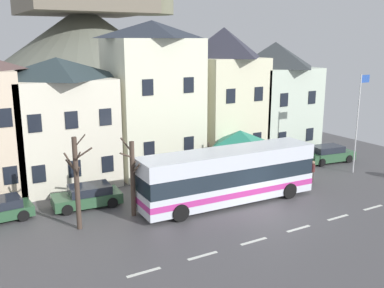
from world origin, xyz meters
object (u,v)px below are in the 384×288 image
at_px(parked_car_02, 328,154).
at_px(bare_tree_00, 133,177).
at_px(hilltop_castle, 86,59).
at_px(townhouse_01, 60,122).
at_px(townhouse_02, 153,98).
at_px(townhouse_04, 273,97).
at_px(townhouse_03, 223,94).
at_px(bare_tree_02, 77,181).
at_px(public_bench, 245,160).
at_px(transit_bus, 228,177).
at_px(pedestrian_01, 313,170).
at_px(parked_car_00, 88,196).
at_px(parked_car_01, 267,161).
at_px(flagpole, 358,117).
at_px(pedestrian_00, 304,174).
at_px(bus_shelter, 240,138).

distance_m(parked_car_02, bare_tree_00, 18.49).
bearing_deg(hilltop_castle, townhouse_01, -111.32).
bearing_deg(townhouse_02, townhouse_04, 2.76).
xyz_separation_m(townhouse_03, bare_tree_02, (-14.77, -8.35, -2.75)).
height_order(townhouse_03, townhouse_04, townhouse_03).
height_order(parked_car_02, public_bench, parked_car_02).
bearing_deg(parked_car_02, transit_bus, -157.12).
xyz_separation_m(townhouse_03, pedestrian_01, (1.64, -8.91, -4.46)).
distance_m(townhouse_01, bare_tree_02, 8.61).
xyz_separation_m(transit_bus, parked_car_00, (-7.67, 3.75, -1.04)).
xyz_separation_m(pedestrian_01, bare_tree_00, (-13.22, 0.77, 1.37)).
bearing_deg(townhouse_02, parked_car_01, -28.54).
xyz_separation_m(townhouse_02, hilltop_castle, (2.24, 23.77, 1.86)).
height_order(parked_car_02, flagpole, flagpole).
bearing_deg(parked_car_02, pedestrian_00, -143.92).
bearing_deg(parked_car_02, parked_car_01, 176.60).
xyz_separation_m(townhouse_02, bus_shelter, (4.66, -4.66, -2.69)).
xyz_separation_m(parked_car_01, bare_tree_02, (-15.85, -3.73, 2.00)).
bearing_deg(hilltop_castle, transit_bus, -92.45).
height_order(parked_car_00, parked_car_01, parked_car_01).
bearing_deg(townhouse_03, townhouse_04, 1.40).
relative_size(townhouse_03, townhouse_04, 1.12).
bearing_deg(transit_bus, parked_car_02, 17.78).
xyz_separation_m(pedestrian_00, flagpole, (5.35, 0.19, 3.48)).
bearing_deg(bare_tree_02, bare_tree_00, 3.71).
relative_size(parked_car_00, parked_car_02, 0.95).
xyz_separation_m(bare_tree_00, bare_tree_02, (-3.20, -0.21, 0.35)).
bearing_deg(hilltop_castle, pedestrian_01, -79.48).
height_order(parked_car_02, bare_tree_02, bare_tree_02).
relative_size(townhouse_04, parked_car_00, 2.33).
bearing_deg(townhouse_04, flagpole, -86.10).
height_order(townhouse_03, bare_tree_00, townhouse_03).
height_order(townhouse_01, flagpole, townhouse_01).
relative_size(townhouse_01, townhouse_04, 0.90).
relative_size(townhouse_02, bare_tree_00, 2.50).
height_order(pedestrian_00, bare_tree_00, bare_tree_00).
xyz_separation_m(flagpole, bare_tree_00, (-17.74, 0.57, -1.97)).
relative_size(pedestrian_00, flagpole, 0.20).
bearing_deg(pedestrian_00, public_bench, 96.57).
xyz_separation_m(townhouse_03, bare_tree_00, (-11.58, -8.14, -3.09)).
bearing_deg(pedestrian_01, bus_shelter, 133.26).
bearing_deg(bare_tree_02, townhouse_03, 29.48).
bearing_deg(pedestrian_01, hilltop_castle, 100.52).
xyz_separation_m(townhouse_04, parked_car_01, (-4.49, -4.75, -4.16)).
bearing_deg(townhouse_03, flagpole, -54.72).
bearing_deg(flagpole, townhouse_03, 125.28).
height_order(townhouse_01, public_bench, townhouse_01).
distance_m(bare_tree_00, bare_tree_02, 3.22).
distance_m(public_bench, bare_tree_02, 15.96).
distance_m(hilltop_castle, flagpole, 33.87).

